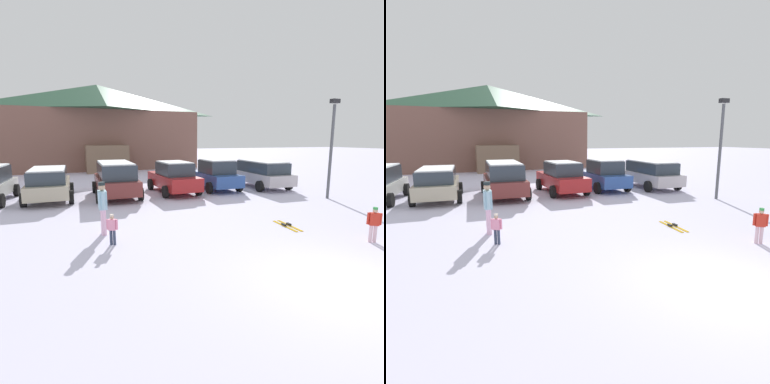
# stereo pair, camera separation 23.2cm
# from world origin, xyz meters

# --- Properties ---
(ground) EXTENTS (160.00, 160.00, 0.00)m
(ground) POSITION_xyz_m (0.00, 0.00, 0.00)
(ground) COLOR silver
(ski_lodge) EXTENTS (19.34, 12.09, 8.37)m
(ski_lodge) POSITION_xyz_m (-2.99, 28.86, 4.24)
(ski_lodge) COLOR brown
(ski_lodge) RESTS_ON ground
(parked_beige_suv) EXTENTS (2.24, 4.39, 1.58)m
(parked_beige_suv) POSITION_xyz_m (-6.48, 11.67, 0.86)
(parked_beige_suv) COLOR #B6AB8F
(parked_beige_suv) RESTS_ON ground
(parked_maroon_van) EXTENTS (2.25, 4.78, 1.80)m
(parked_maroon_van) POSITION_xyz_m (-3.32, 11.49, 0.96)
(parked_maroon_van) COLOR maroon
(parked_maroon_van) RESTS_ON ground
(parked_red_sedan) EXTENTS (2.25, 4.54, 1.75)m
(parked_red_sedan) POSITION_xyz_m (-0.18, 11.54, 0.87)
(parked_red_sedan) COLOR #AE2122
(parked_red_sedan) RESTS_ON ground
(parked_blue_hatchback) EXTENTS (2.12, 4.07, 1.78)m
(parked_blue_hatchback) POSITION_xyz_m (2.47, 11.73, 0.88)
(parked_blue_hatchback) COLOR #2D519B
(parked_blue_hatchback) RESTS_ON ground
(parked_silver_wagon) EXTENTS (2.20, 4.58, 1.65)m
(parked_silver_wagon) POSITION_xyz_m (5.44, 11.42, 0.89)
(parked_silver_wagon) COLOR beige
(parked_silver_wagon) RESTS_ON ground
(skier_child_in_pink_snowsuit) EXTENTS (0.31, 0.21, 0.89)m
(skier_child_in_pink_snowsuit) POSITION_xyz_m (-4.25, 4.13, 0.50)
(skier_child_in_pink_snowsuit) COLOR #343D57
(skier_child_in_pink_snowsuit) RESTS_ON ground
(skier_child_in_red_jacket) EXTENTS (0.33, 0.27, 1.05)m
(skier_child_in_red_jacket) POSITION_xyz_m (2.86, 1.70, 0.59)
(skier_child_in_red_jacket) COLOR beige
(skier_child_in_red_jacket) RESTS_ON ground
(skier_adult_in_blue_parka) EXTENTS (0.26, 0.62, 1.67)m
(skier_adult_in_blue_parka) POSITION_xyz_m (-4.41, 5.21, 0.94)
(skier_adult_in_blue_parka) COLOR #E6B3CF
(skier_adult_in_blue_parka) RESTS_ON ground
(pair_of_skis) EXTENTS (0.37, 1.38, 0.08)m
(pair_of_skis) POSITION_xyz_m (1.59, 3.93, 0.02)
(pair_of_skis) COLOR #E9AC10
(pair_of_skis) RESTS_ON ground
(lamp_post) EXTENTS (0.44, 0.24, 4.85)m
(lamp_post) POSITION_xyz_m (6.64, 7.26, 2.77)
(lamp_post) COLOR #515459
(lamp_post) RESTS_ON ground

